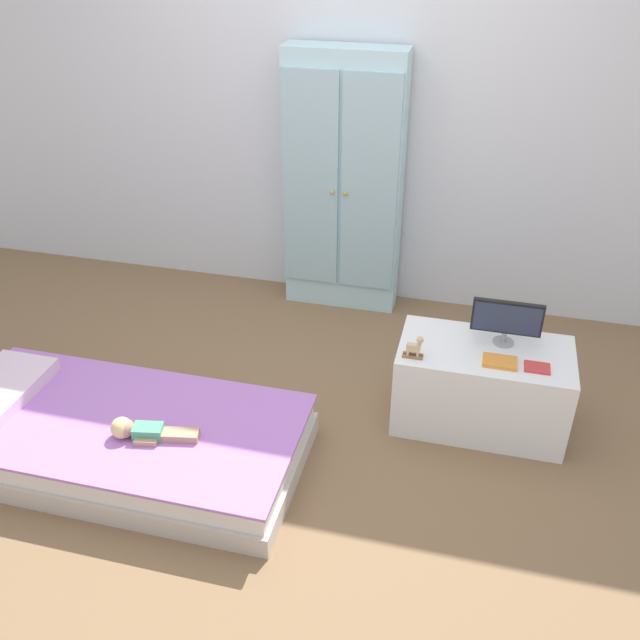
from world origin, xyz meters
The scene contains 10 objects.
ground_plane centered at (0.00, 0.00, -0.01)m, with size 10.00×10.00×0.02m, color brown.
back_wall centered at (0.00, 1.57, 1.35)m, with size 6.40×0.05×2.70m, color silver.
bed centered at (-0.69, -0.28, 0.11)m, with size 1.69×0.82×0.22m.
doll centered at (-0.55, -0.36, 0.26)m, with size 0.39×0.15×0.10m.
wardrobe centered at (-0.02, 1.42, 0.79)m, with size 0.70×0.25×1.58m.
tv_stand centered at (0.91, 0.39, 0.22)m, with size 0.82×0.45×0.44m, color white.
tv_monitor centered at (0.98, 0.47, 0.57)m, with size 0.33×0.10×0.23m.
rocking_horse_toy centered at (0.59, 0.25, 0.49)m, with size 0.10×0.04×0.12m.
book_orange centered at (0.97, 0.29, 0.45)m, with size 0.16×0.10×0.02m, color orange.
book_red centered at (1.14, 0.29, 0.44)m, with size 0.11×0.09×0.01m, color #CC3838.
Camera 1 is at (0.81, -2.43, 2.29)m, focal length 38.80 mm.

